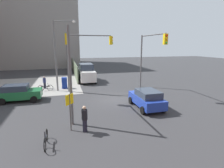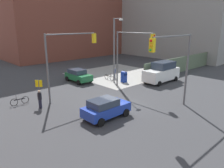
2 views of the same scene
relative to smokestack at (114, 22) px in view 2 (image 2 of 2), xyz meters
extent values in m
plane|color=#333335|center=(-28.19, -30.00, -7.89)|extent=(120.00, 120.00, 0.00)
cube|color=gray|center=(-19.19, -21.00, -7.88)|extent=(12.00, 12.00, 0.01)
cube|color=#56664C|center=(-10.59, -26.80, -6.69)|extent=(19.19, 0.12, 2.40)
cube|color=brown|center=(-11.77, 4.00, 2.06)|extent=(32.00, 18.00, 19.90)
cube|color=gray|center=(7.81, -16.66, 1.59)|extent=(20.00, 24.00, 18.95)
cylinder|color=brown|center=(0.00, 0.00, 0.00)|extent=(1.80, 1.80, 15.77)
cylinder|color=#59595B|center=(-32.69, -25.50, -4.64)|extent=(0.18, 0.18, 6.50)
cylinder|color=#59595B|center=(-29.92, -25.50, -1.51)|extent=(5.54, 0.12, 0.12)
cube|color=yellow|center=(-27.15, -25.50, -2.04)|extent=(0.32, 0.36, 1.00)
sphere|color=red|center=(-26.97, -25.50, -1.72)|extent=(0.18, 0.18, 0.18)
sphere|color=orange|center=(-26.97, -25.50, -2.04)|extent=(0.18, 0.18, 0.18)
sphere|color=green|center=(-26.97, -25.50, -2.36)|extent=(0.18, 0.18, 0.18)
cylinder|color=#59595B|center=(-23.69, -34.50, -4.64)|extent=(0.18, 0.18, 6.50)
cylinder|color=#59595B|center=(-26.35, -34.50, -1.51)|extent=(5.32, 0.12, 0.12)
cube|color=yellow|center=(-29.01, -34.50, -2.04)|extent=(0.32, 0.36, 1.00)
sphere|color=red|center=(-29.19, -34.50, -1.72)|extent=(0.18, 0.18, 0.18)
sphere|color=orange|center=(-29.19, -34.50, -2.04)|extent=(0.18, 0.18, 0.18)
sphere|color=green|center=(-29.19, -34.50, -2.36)|extent=(0.18, 0.18, 0.18)
cylinder|color=#59595B|center=(-23.69, -25.50, -4.64)|extent=(0.18, 0.18, 6.50)
cylinder|color=#59595B|center=(-23.69, -28.03, -1.51)|extent=(0.12, 5.05, 0.12)
cube|color=yellow|center=(-23.69, -30.55, -2.04)|extent=(0.36, 0.32, 1.00)
sphere|color=red|center=(-23.69, -30.73, -1.72)|extent=(0.18, 0.18, 0.18)
sphere|color=orange|center=(-23.69, -30.73, -2.04)|extent=(0.18, 0.18, 0.18)
sphere|color=green|center=(-23.69, -30.73, -2.36)|extent=(0.18, 0.18, 0.18)
cylinder|color=slate|center=(-22.99, -24.20, -3.89)|extent=(0.20, 0.20, 8.00)
cylinder|color=slate|center=(-23.50, -25.29, 0.01)|extent=(1.11, 2.22, 0.10)
ellipsoid|color=silver|center=(-24.01, -26.37, -0.14)|extent=(0.56, 0.36, 0.24)
cylinder|color=#4C4C4C|center=(-33.59, -25.36, -6.69)|extent=(0.08, 0.08, 2.40)
cube|color=yellow|center=(-33.59, -25.36, -5.84)|extent=(0.48, 0.48, 0.64)
cube|color=navy|center=(-21.99, -25.00, -7.31)|extent=(0.56, 0.64, 1.15)
cylinder|color=navy|center=(-21.99, -25.00, -6.74)|extent=(0.56, 0.64, 0.56)
cube|color=#1E389E|center=(-31.01, -31.79, -7.19)|extent=(3.91, 1.80, 0.75)
cube|color=#2D3847|center=(-31.33, -31.79, -6.54)|extent=(2.19, 1.58, 0.55)
cylinder|color=black|center=(-29.69, -30.89, -7.57)|extent=(0.64, 0.22, 0.64)
cylinder|color=black|center=(-29.69, -32.69, -7.57)|extent=(0.64, 0.22, 0.64)
cylinder|color=black|center=(-32.34, -30.89, -7.57)|extent=(0.64, 0.22, 0.64)
cylinder|color=black|center=(-32.34, -32.69, -7.57)|extent=(0.64, 0.22, 0.64)
cube|color=#1E6638|center=(-26.17, -20.85, -7.19)|extent=(1.80, 3.92, 0.75)
cube|color=#2D3847|center=(-26.17, -20.54, -6.54)|extent=(1.58, 2.19, 0.55)
cylinder|color=black|center=(-25.27, -22.18, -7.57)|extent=(0.22, 0.64, 0.64)
cylinder|color=black|center=(-27.07, -22.18, -7.57)|extent=(0.22, 0.64, 0.64)
cylinder|color=black|center=(-25.27, -19.52, -7.57)|extent=(0.22, 0.64, 0.64)
cylinder|color=black|center=(-27.07, -19.52, -7.57)|extent=(0.22, 0.64, 0.64)
cube|color=white|center=(-18.35, -28.20, -6.87)|extent=(5.40, 2.10, 1.40)
cube|color=#2D3847|center=(-17.92, -28.20, -5.72)|extent=(3.02, 1.85, 0.90)
cylinder|color=black|center=(-20.19, -29.25, -7.57)|extent=(0.64, 0.22, 0.64)
cylinder|color=black|center=(-20.19, -27.15, -7.57)|extent=(0.64, 0.22, 0.64)
cylinder|color=black|center=(-16.52, -29.25, -7.57)|extent=(0.64, 0.22, 0.64)
cylinder|color=black|center=(-16.52, -27.15, -7.57)|extent=(0.64, 0.22, 0.64)
cylinder|color=black|center=(-33.99, -26.20, -6.74)|extent=(0.36, 0.36, 0.65)
sphere|color=tan|center=(-33.99, -26.20, -6.31)|extent=(0.22, 0.22, 0.22)
cylinder|color=#1E1E2D|center=(-33.99, -26.20, -7.48)|extent=(0.28, 0.28, 0.82)
cylinder|color=navy|center=(-21.39, -22.60, -6.84)|extent=(0.36, 0.36, 0.59)
sphere|color=tan|center=(-21.39, -22.60, -6.44)|extent=(0.20, 0.20, 0.20)
cylinder|color=#1E1E2D|center=(-21.39, -22.60, -7.51)|extent=(0.28, 0.28, 0.75)
torus|color=black|center=(-22.59, -22.28, -7.56)|extent=(0.05, 0.71, 0.71)
torus|color=black|center=(-22.59, -23.32, -7.56)|extent=(0.05, 0.71, 0.71)
cube|color=black|center=(-22.59, -22.80, -7.38)|extent=(0.04, 1.04, 0.08)
cylinder|color=black|center=(-22.59, -23.08, -7.14)|extent=(0.04, 0.04, 0.40)
torus|color=black|center=(-34.47, -24.00, -7.56)|extent=(0.71, 0.05, 0.71)
torus|color=black|center=(-35.51, -24.00, -7.56)|extent=(0.71, 0.05, 0.71)
cube|color=black|center=(-34.99, -24.00, -7.38)|extent=(1.04, 0.04, 0.08)
cylinder|color=black|center=(-35.27, -24.00, -7.14)|extent=(0.04, 0.04, 0.40)
camera|label=1|loc=(-44.11, -25.24, -2.61)|focal=28.00mm
camera|label=2|loc=(-41.78, -44.03, -0.57)|focal=35.00mm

